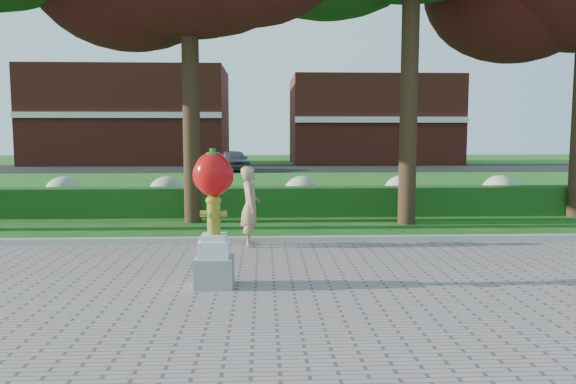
% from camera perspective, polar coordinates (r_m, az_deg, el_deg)
% --- Properties ---
extents(ground, '(100.00, 100.00, 0.00)m').
position_cam_1_polar(ground, '(8.89, -1.46, -9.09)').
color(ground, '#145314').
rests_on(ground, ground).
extents(curb, '(40.00, 0.18, 0.15)m').
position_cam_1_polar(curb, '(11.80, -1.72, -4.93)').
color(curb, '#ADADA5').
rests_on(curb, ground).
extents(lawn_hedge, '(24.00, 0.70, 0.80)m').
position_cam_1_polar(lawn_hedge, '(15.70, -1.92, -0.98)').
color(lawn_hedge, '#134012').
rests_on(lawn_hedge, ground).
extents(hydrangea_row, '(20.10, 1.10, 0.99)m').
position_cam_1_polar(hydrangea_row, '(16.69, 0.01, -0.03)').
color(hydrangea_row, '#B0B98E').
rests_on(hydrangea_row, ground).
extents(street, '(50.00, 8.00, 0.02)m').
position_cam_1_polar(street, '(36.66, -2.23, 2.45)').
color(street, black).
rests_on(street, ground).
extents(building_left, '(14.00, 8.00, 7.00)m').
position_cam_1_polar(building_left, '(43.72, -15.62, 7.39)').
color(building_left, maroon).
rests_on(building_left, ground).
extents(building_right, '(12.00, 8.00, 6.40)m').
position_cam_1_polar(building_right, '(43.36, 8.43, 7.16)').
color(building_right, maroon).
rests_on(building_right, ground).
extents(hydrant_sculpture, '(0.60, 0.56, 2.06)m').
position_cam_1_polar(hydrant_sculpture, '(8.33, -7.56, -2.25)').
color(hydrant_sculpture, gray).
rests_on(hydrant_sculpture, walkway).
extents(woman, '(0.41, 0.61, 1.62)m').
position_cam_1_polar(woman, '(11.28, -3.87, -1.46)').
color(woman, '#A57F5E').
rests_on(woman, walkway).
extents(parked_car, '(2.27, 3.98, 1.28)m').
position_cam_1_polar(parked_car, '(34.09, -5.49, 3.24)').
color(parked_car, '#43454B').
rests_on(parked_car, street).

